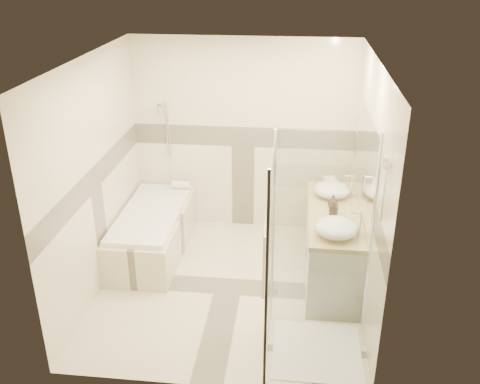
# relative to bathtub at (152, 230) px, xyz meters

# --- Properties ---
(room) EXTENTS (2.82, 3.02, 2.52)m
(room) POSITION_rel_bathtub_xyz_m (1.08, -0.64, 0.95)
(room) COLOR beige
(room) RESTS_ON ground
(bathtub) EXTENTS (0.75, 1.70, 0.56)m
(bathtub) POSITION_rel_bathtub_xyz_m (0.00, 0.00, 0.00)
(bathtub) COLOR beige
(bathtub) RESTS_ON ground
(vanity) EXTENTS (0.58, 1.62, 0.85)m
(vanity) POSITION_rel_bathtub_xyz_m (2.15, -0.35, 0.12)
(vanity) COLOR silver
(vanity) RESTS_ON ground
(shower_enclosure) EXTENTS (0.96, 0.93, 2.04)m
(shower_enclosure) POSITION_rel_bathtub_xyz_m (1.86, -1.62, 0.20)
(shower_enclosure) COLOR beige
(shower_enclosure) RESTS_ON ground
(vessel_sink_near) EXTENTS (0.41, 0.41, 0.16)m
(vessel_sink_near) POSITION_rel_bathtub_xyz_m (2.13, 0.04, 0.62)
(vessel_sink_near) COLOR white
(vessel_sink_near) RESTS_ON vanity
(vessel_sink_far) EXTENTS (0.43, 0.43, 0.17)m
(vessel_sink_far) POSITION_rel_bathtub_xyz_m (2.13, -0.89, 0.63)
(vessel_sink_far) COLOR white
(vessel_sink_far) RESTS_ON vanity
(faucet_near) EXTENTS (0.11, 0.03, 0.28)m
(faucet_near) POSITION_rel_bathtub_xyz_m (2.35, 0.04, 0.70)
(faucet_near) COLOR silver
(faucet_near) RESTS_ON vanity
(faucet_far) EXTENTS (0.11, 0.03, 0.28)m
(faucet_far) POSITION_rel_bathtub_xyz_m (2.35, -0.89, 0.70)
(faucet_far) COLOR silver
(faucet_far) RESTS_ON vanity
(amenity_bottle_a) EXTENTS (0.10, 0.10, 0.18)m
(amenity_bottle_a) POSITION_rel_bathtub_xyz_m (2.13, -0.46, 0.64)
(amenity_bottle_a) COLOR black
(amenity_bottle_a) RESTS_ON vanity
(amenity_bottle_b) EXTENTS (0.15, 0.15, 0.14)m
(amenity_bottle_b) POSITION_rel_bathtub_xyz_m (2.13, -0.25, 0.61)
(amenity_bottle_b) COLOR black
(amenity_bottle_b) RESTS_ON vanity
(folded_towels) EXTENTS (0.17, 0.24, 0.07)m
(folded_towels) POSITION_rel_bathtub_xyz_m (2.13, 0.37, 0.58)
(folded_towels) COLOR white
(folded_towels) RESTS_ON vanity
(rolled_towel) EXTENTS (0.23, 0.11, 0.11)m
(rolled_towel) POSITION_rel_bathtub_xyz_m (0.22, 0.70, 0.31)
(rolled_towel) COLOR white
(rolled_towel) RESTS_ON bathtub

